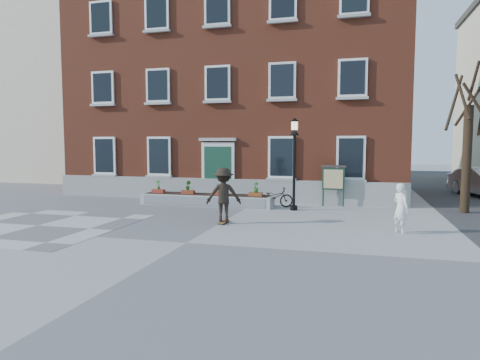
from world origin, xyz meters
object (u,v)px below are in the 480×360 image
(lamp_post, at_px, (294,151))
(bystander, at_px, (401,208))
(bicycle, at_px, (274,197))
(skateboarder, at_px, (224,195))
(notice_board, at_px, (333,179))

(lamp_post, bearing_deg, bystander, -43.48)
(bicycle, relative_size, skateboarder, 0.86)
(lamp_post, relative_size, notice_board, 2.10)
(notice_board, relative_size, skateboarder, 0.94)
(bystander, distance_m, lamp_post, 5.74)
(lamp_post, bearing_deg, notice_board, 45.84)
(skateboarder, bearing_deg, lamp_post, 61.73)
(lamp_post, bearing_deg, bicycle, 150.89)
(lamp_post, distance_m, skateboarder, 4.45)
(bicycle, xyz_separation_m, bystander, (4.95, -4.31, 0.35))
(bystander, relative_size, notice_board, 0.86)
(bicycle, height_order, lamp_post, lamp_post)
(skateboarder, bearing_deg, notice_board, 56.20)
(notice_board, bearing_deg, skateboarder, -123.80)
(bystander, distance_m, skateboarder, 5.95)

